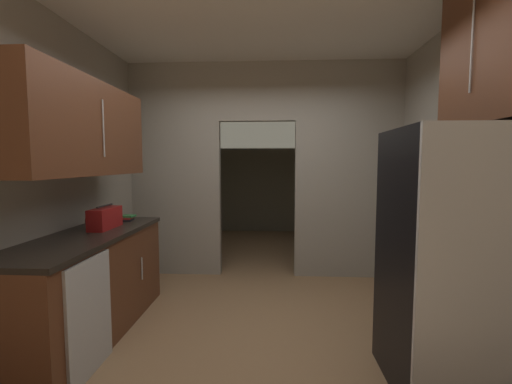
# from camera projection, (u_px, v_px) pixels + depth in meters

# --- Properties ---
(ground) EXTENTS (20.00, 20.00, 0.00)m
(ground) POSITION_uv_depth(u_px,v_px,m) (257.00, 339.00, 2.94)
(ground) COLOR #93704C
(kitchen_overhead_slab) EXTENTS (3.96, 7.46, 0.06)m
(kitchen_overhead_slab) POSITION_uv_depth(u_px,v_px,m) (260.00, 21.00, 3.22)
(kitchen_overhead_slab) COLOR silver
(kitchen_partition) EXTENTS (3.56, 0.12, 2.81)m
(kitchen_partition) POSITION_uv_depth(u_px,v_px,m) (266.00, 163.00, 4.54)
(kitchen_partition) COLOR #9E998C
(kitchen_partition) RESTS_ON ground
(adjoining_room_shell) EXTENTS (3.56, 3.07, 2.81)m
(adjoining_room_shell) POSITION_uv_depth(u_px,v_px,m) (267.00, 168.00, 6.61)
(adjoining_room_shell) COLOR gray
(adjoining_room_shell) RESTS_ON ground
(kitchen_flank_left) EXTENTS (0.10, 4.23, 2.81)m
(kitchen_flank_left) POSITION_uv_depth(u_px,v_px,m) (9.00, 177.00, 2.54)
(kitchen_flank_left) COLOR #9E998C
(kitchen_flank_left) RESTS_ON ground
(refrigerator) EXTENTS (0.83, 0.80, 1.73)m
(refrigerator) POSITION_uv_depth(u_px,v_px,m) (457.00, 261.00, 2.24)
(refrigerator) COLOR black
(refrigerator) RESTS_ON ground
(lower_cabinet_run) EXTENTS (0.63, 1.90, 0.90)m
(lower_cabinet_run) POSITION_uv_depth(u_px,v_px,m) (89.00, 285.00, 2.97)
(lower_cabinet_run) COLOR brown
(lower_cabinet_run) RESTS_ON ground
(dishwasher) EXTENTS (0.02, 0.56, 0.84)m
(dishwasher) POSITION_uv_depth(u_px,v_px,m) (90.00, 317.00, 2.43)
(dishwasher) COLOR #B7BABC
(dishwasher) RESTS_ON ground
(upper_cabinet_counterside) EXTENTS (0.36, 1.71, 0.79)m
(upper_cabinet_counterside) POSITION_uv_depth(u_px,v_px,m) (82.00, 128.00, 2.86)
(upper_cabinet_counterside) COLOR brown
(upper_cabinet_fridgeside) EXTENTS (0.36, 0.92, 1.03)m
(upper_cabinet_fridgeside) POSITION_uv_depth(u_px,v_px,m) (501.00, 44.00, 2.21)
(upper_cabinet_fridgeside) COLOR brown
(boombox) EXTENTS (0.16, 0.40, 0.22)m
(boombox) POSITION_uv_depth(u_px,v_px,m) (105.00, 218.00, 3.19)
(boombox) COLOR maroon
(boombox) RESTS_ON lower_cabinet_run
(book_stack) EXTENTS (0.16, 0.16, 0.06)m
(book_stack) POSITION_uv_depth(u_px,v_px,m) (127.00, 218.00, 3.63)
(book_stack) COLOR black
(book_stack) RESTS_ON lower_cabinet_run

